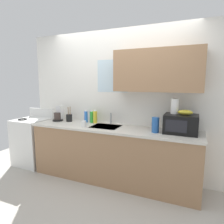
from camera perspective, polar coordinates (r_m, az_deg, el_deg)
The scene contains 14 objects.
kitchen_wall_assembly at distance 3.31m, azimuth 4.44°, elevation 4.41°, with size 3.53×0.42×2.50m.
counter_unit at distance 3.29m, azimuth -0.03°, elevation -12.02°, with size 2.76×0.63×0.90m.
sink_faucet at distance 3.40m, azimuth -0.31°, elevation -1.88°, with size 0.03×0.03×0.19m, color #B2B5BA.
stove_range at distance 4.24m, azimuth -22.16°, elevation -7.86°, with size 0.60×0.60×1.08m.
microwave at distance 2.94m, azimuth 19.48°, elevation -3.31°, with size 0.46×0.35×0.27m.
banana_bunch at distance 2.91m, azimuth 20.64°, elevation -0.09°, with size 0.20×0.11×0.07m, color gold.
paper_towel_roll at distance 2.96m, azimuth 17.87°, elevation 1.66°, with size 0.11×0.11×0.22m, color white.
coffee_maker at distance 3.81m, azimuth -15.35°, elevation -0.89°, with size 0.19×0.21×0.28m.
dish_soap_bottle_yellow at distance 3.46m, azimuth -4.94°, elevation -1.31°, with size 0.07×0.07×0.25m.
dish_soap_bottle_green at distance 3.51m, azimuth -6.02°, elevation -1.30°, with size 0.06×0.06×0.24m.
dish_soap_bottle_blue at distance 3.56m, azimuth -7.60°, elevation -1.21°, with size 0.06×0.06×0.24m.
cereal_canister at distance 2.89m, azimuth 12.58°, elevation -3.72°, with size 0.10×0.10×0.22m, color #2659A5.
mug_white at distance 3.22m, azimuth -8.26°, elevation -3.44°, with size 0.08×0.08×0.10m, color white.
utensil_crock at distance 3.69m, azimuth -12.42°, elevation -1.64°, with size 0.11×0.11×0.28m.
Camera 1 is at (1.21, -2.82, 1.63)m, focal length 31.26 mm.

